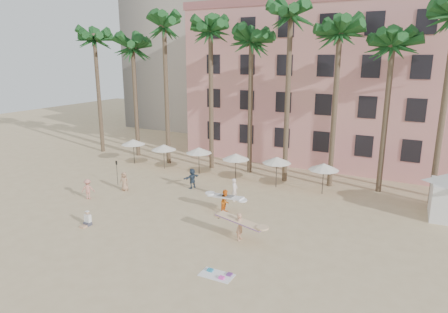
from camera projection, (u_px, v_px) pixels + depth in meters
ground at (162, 235)px, 25.60m from camera, size 120.00×120.00×0.00m
pink_hotel at (360, 85)px, 42.51m from camera, size 35.00×14.00×16.00m
palm_row at (265, 34)px, 34.90m from camera, size 44.40×5.40×16.30m
umbrella_row at (217, 153)px, 37.05m from camera, size 22.50×2.70×2.73m
beach_towel at (218, 275)px, 20.92m from camera, size 1.82×1.04×0.14m
carrier_yellow at (240, 225)px, 24.69m from camera, size 3.32×1.19×1.78m
carrier_white at (226, 200)px, 29.00m from camera, size 2.78×0.94×1.75m
beachgoers at (157, 183)px, 33.09m from camera, size 11.34×7.56×1.82m
paddle at (117, 170)px, 34.96m from camera, size 0.18×0.04×2.23m
seated_man at (87, 221)px, 26.91m from camera, size 0.44×0.78×1.01m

